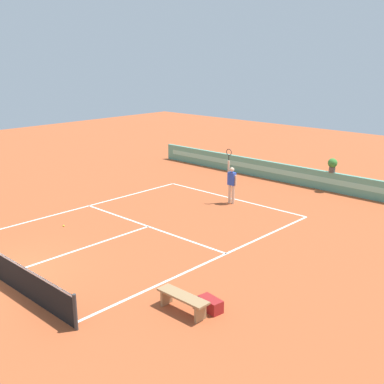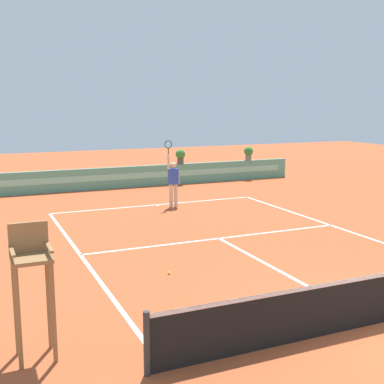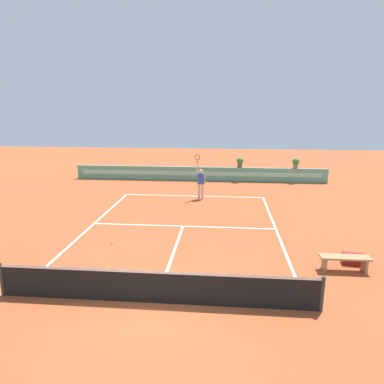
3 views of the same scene
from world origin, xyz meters
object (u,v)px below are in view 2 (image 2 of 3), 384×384
Objects in this scene: tennis_player at (173,180)px; potted_plant_far_right at (248,153)px; umpire_chair at (32,275)px; potted_plant_right at (180,156)px; tennis_ball_near_baseline at (169,273)px.

tennis_player reaches higher than potted_plant_far_right.
umpire_chair is 2.96× the size of potted_plant_right.
potted_plant_far_right is at bearing 39.30° from tennis_player.
tennis_player reaches higher than potted_plant_right.
potted_plant_right is at bearing 60.03° from umpire_chair.
potted_plant_right is (8.72, 15.13, 0.07)m from umpire_chair.
potted_plant_far_right is 1.00× the size of potted_plant_right.
umpire_chair is 4.52m from tennis_ball_near_baseline.
potted_plant_far_right is 3.86m from potted_plant_right.
potted_plant_far_right is at bearing 53.18° from tennis_ball_near_baseline.
tennis_ball_near_baseline is 13.56m from potted_plant_right.
tennis_player is (6.30, 9.98, -0.29)m from umpire_chair.
tennis_ball_near_baseline is (-2.97, -7.22, -1.02)m from tennis_player.
tennis_player is at bearing 57.74° from umpire_chair.
umpire_chair is at bearing -129.76° from potted_plant_far_right.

